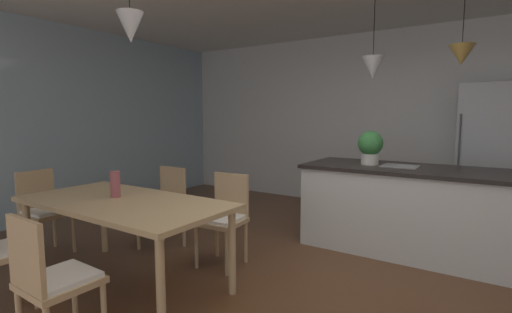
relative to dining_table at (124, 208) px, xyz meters
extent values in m
cube|color=brown|center=(1.50, 0.65, -0.69)|extent=(10.00, 8.40, 0.04)
cube|color=silver|center=(1.50, 3.91, 0.68)|extent=(10.00, 0.12, 2.70)
cube|color=#9EB7C6|center=(-2.56, 0.65, 0.68)|extent=(0.06, 8.40, 2.70)
cube|color=tan|center=(0.00, 0.00, 0.05)|extent=(1.86, 0.91, 0.04)
cylinder|color=tan|center=(-0.85, 0.37, -0.31)|extent=(0.06, 0.06, 0.72)
cylinder|color=tan|center=(0.85, 0.37, -0.31)|extent=(0.06, 0.06, 0.72)
cylinder|color=tan|center=(-0.85, -0.37, -0.31)|extent=(0.06, 0.06, 0.72)
cylinder|color=tan|center=(0.85, -0.37, -0.31)|extent=(0.06, 0.06, 0.72)
cube|color=tan|center=(-1.25, 0.00, -0.24)|extent=(0.42, 0.42, 0.04)
cube|color=white|center=(-1.25, 0.00, -0.20)|extent=(0.38, 0.38, 0.03)
cube|color=tan|center=(-1.43, -0.01, -0.01)|extent=(0.05, 0.38, 0.42)
cylinder|color=tan|center=(-1.09, 0.18, -0.46)|extent=(0.04, 0.04, 0.41)
cylinder|color=tan|center=(-1.07, -0.16, -0.46)|extent=(0.04, 0.04, 0.41)
cylinder|color=tan|center=(-1.43, 0.16, -0.46)|extent=(0.04, 0.04, 0.41)
cylinder|color=tan|center=(-1.41, -0.18, -0.46)|extent=(0.04, 0.04, 0.41)
cube|color=tan|center=(0.42, -0.77, -0.24)|extent=(0.41, 0.41, 0.04)
cube|color=white|center=(0.42, -0.77, -0.20)|extent=(0.37, 0.37, 0.03)
cube|color=tan|center=(0.41, -0.95, -0.01)|extent=(0.38, 0.04, 0.42)
cylinder|color=tan|center=(0.25, -0.60, -0.46)|extent=(0.04, 0.04, 0.41)
cube|color=tan|center=(-0.42, 0.77, -0.24)|extent=(0.41, 0.41, 0.04)
cube|color=white|center=(-0.42, 0.77, -0.20)|extent=(0.37, 0.37, 0.03)
cube|color=tan|center=(-0.41, 0.95, -0.01)|extent=(0.38, 0.04, 0.42)
cylinder|color=tan|center=(-0.25, 0.60, -0.46)|extent=(0.04, 0.04, 0.41)
cylinder|color=tan|center=(-0.59, 0.61, -0.46)|extent=(0.04, 0.04, 0.41)
cylinder|color=tan|center=(-0.24, 0.94, -0.46)|extent=(0.04, 0.04, 0.41)
cylinder|color=tan|center=(-0.58, 0.95, -0.46)|extent=(0.04, 0.04, 0.41)
cube|color=tan|center=(0.42, 0.77, -0.24)|extent=(0.43, 0.43, 0.04)
cube|color=white|center=(0.42, 0.77, -0.20)|extent=(0.39, 0.39, 0.03)
cube|color=tan|center=(0.40, 0.95, -0.01)|extent=(0.38, 0.06, 0.42)
cylinder|color=tan|center=(0.60, 0.62, -0.46)|extent=(0.04, 0.04, 0.41)
cylinder|color=tan|center=(0.26, 0.59, -0.46)|extent=(0.04, 0.04, 0.41)
cylinder|color=tan|center=(0.57, 0.96, -0.46)|extent=(0.04, 0.04, 0.41)
cylinder|color=tan|center=(0.23, 0.93, -0.46)|extent=(0.04, 0.04, 0.41)
cylinder|color=tan|center=(-0.58, -0.59, -0.46)|extent=(0.04, 0.04, 0.41)
cylinder|color=tan|center=(-0.24, -0.62, -0.46)|extent=(0.04, 0.04, 0.41)
cube|color=silver|center=(1.82, 2.15, -0.23)|extent=(2.08, 0.85, 0.88)
cube|color=black|center=(1.82, 2.15, 0.21)|extent=(2.14, 0.91, 0.04)
cube|color=gray|center=(1.73, 2.15, 0.24)|extent=(0.36, 0.30, 0.01)
cube|color=#B2B5B7|center=(2.50, 3.51, 0.24)|extent=(0.71, 0.64, 1.82)
cylinder|color=#4C4C4C|center=(2.18, 3.17, 0.24)|extent=(0.02, 0.02, 1.09)
cone|color=#B7B7B7|center=(0.19, -0.01, 1.43)|extent=(0.20, 0.20, 0.23)
cylinder|color=black|center=(1.40, 2.15, 1.71)|extent=(0.01, 0.01, 0.64)
cone|color=#B7B7B7|center=(1.40, 2.15, 1.27)|extent=(0.23, 0.23, 0.24)
cylinder|color=black|center=(2.24, 2.15, 1.73)|extent=(0.01, 0.01, 0.60)
cone|color=olive|center=(2.24, 2.15, 1.34)|extent=(0.24, 0.24, 0.19)
cylinder|color=beige|center=(1.41, 2.15, 0.29)|extent=(0.19, 0.19, 0.12)
sphere|color=#387F3D|center=(1.41, 2.15, 0.47)|extent=(0.27, 0.27, 0.27)
cylinder|color=#994C51|center=(-0.16, 0.04, 0.18)|extent=(0.08, 0.08, 0.23)
camera|label=1|loc=(2.58, -1.90, 0.77)|focal=25.90mm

